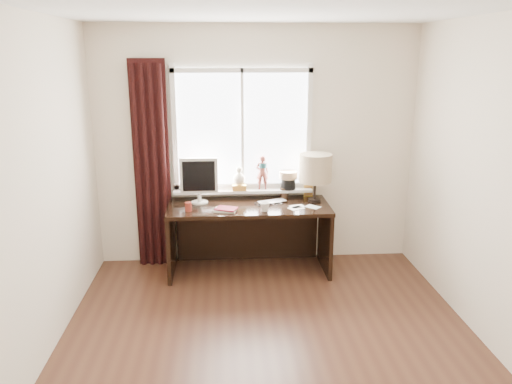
{
  "coord_description": "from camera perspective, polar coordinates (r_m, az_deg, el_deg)",
  "views": [
    {
      "loc": [
        -0.36,
        -3.39,
        2.3
      ],
      "look_at": [
        -0.05,
        1.25,
        1.0
      ],
      "focal_mm": 35.0,
      "sensor_mm": 36.0,
      "label": 1
    }
  ],
  "objects": [
    {
      "name": "wall_left",
      "position": [
        3.8,
        -25.14,
        -1.18
      ],
      "size": [
        0.0,
        4.0,
        2.6
      ],
      "primitive_type": "cube",
      "rotation": [
        1.57,
        0.0,
        1.57
      ],
      "color": "beige",
      "rests_on": "ground"
    },
    {
      "name": "monitor",
      "position": [
        5.3,
        -6.54,
        1.63
      ],
      "size": [
        0.4,
        0.18,
        0.49
      ],
      "color": "beige",
      "rests_on": "desk"
    },
    {
      "name": "wall_front",
      "position": [
        1.75,
        9.33,
        -19.52
      ],
      "size": [
        3.5,
        0.0,
        2.6
      ],
      "primitive_type": "cube",
      "rotation": [
        1.57,
        0.0,
        0.0
      ],
      "color": "beige",
      "rests_on": "ground"
    },
    {
      "name": "mug",
      "position": [
        5.05,
        1.01,
        -1.67
      ],
      "size": [
        0.13,
        0.12,
        0.1
      ],
      "primitive_type": "imported",
      "rotation": [
        0.0,
        0.0,
        0.4
      ],
      "color": "white",
      "rests_on": "desk"
    },
    {
      "name": "brush_holder",
      "position": [
        5.5,
        3.22,
        -0.1
      ],
      "size": [
        0.09,
        0.09,
        0.25
      ],
      "color": "black",
      "rests_on": "desk"
    },
    {
      "name": "icon_frame",
      "position": [
        5.59,
        5.99,
        0.13
      ],
      "size": [
        0.1,
        0.02,
        0.13
      ],
      "color": "gold",
      "rests_on": "desk"
    },
    {
      "name": "window",
      "position": [
        5.43,
        -1.45,
        5.04
      ],
      "size": [
        1.52,
        0.21,
        1.4
      ],
      "color": "white",
      "rests_on": "ground"
    },
    {
      "name": "laptop",
      "position": [
        5.34,
        1.87,
        -1.13
      ],
      "size": [
        0.36,
        0.3,
        0.02
      ],
      "primitive_type": "imported",
      "rotation": [
        0.0,
        0.0,
        0.4
      ],
      "color": "silver",
      "rests_on": "desk"
    },
    {
      "name": "wall_right",
      "position": [
        4.12,
        27.17,
        -0.21
      ],
      "size": [
        0.0,
        4.0,
        2.6
      ],
      "primitive_type": "cube",
      "rotation": [
        1.57,
        0.0,
        1.57
      ],
      "color": "beige",
      "rests_on": "ground"
    },
    {
      "name": "wall_back",
      "position": [
        5.49,
        -0.0,
        5.13
      ],
      "size": [
        3.5,
        0.0,
        2.6
      ],
      "primitive_type": "cube",
      "rotation": [
        1.57,
        0.0,
        0.0
      ],
      "color": "beige",
      "rests_on": "ground"
    },
    {
      "name": "loose_papers",
      "position": [
        5.21,
        5.29,
        -1.73
      ],
      "size": [
        0.36,
        0.22,
        0.0
      ],
      "color": "white",
      "rests_on": "desk"
    },
    {
      "name": "desk_cables",
      "position": [
        5.29,
        1.18,
        -1.37
      ],
      "size": [
        0.32,
        0.22,
        0.01
      ],
      "color": "black",
      "rests_on": "desk"
    },
    {
      "name": "table_lamp",
      "position": [
        5.34,
        6.81,
        2.68
      ],
      "size": [
        0.35,
        0.35,
        0.52
      ],
      "color": "black",
      "rests_on": "desk"
    },
    {
      "name": "ceiling",
      "position": [
        3.42,
        2.39,
        20.63
      ],
      "size": [
        3.5,
        4.0,
        0.0
      ],
      "primitive_type": "cube",
      "color": "white",
      "rests_on": "wall_back"
    },
    {
      "name": "floor",
      "position": [
        4.11,
        1.96,
        -18.4
      ],
      "size": [
        3.5,
        4.0,
        0.0
      ],
      "primitive_type": "cube",
      "color": "#4C2C1C",
      "rests_on": "ground"
    },
    {
      "name": "curtain",
      "position": [
        5.48,
        -11.84,
        2.8
      ],
      "size": [
        0.38,
        0.09,
        2.25
      ],
      "color": "black",
      "rests_on": "floor"
    },
    {
      "name": "notebook_stack",
      "position": [
        5.08,
        -3.49,
        -2.0
      ],
      "size": [
        0.26,
        0.22,
        0.03
      ],
      "color": "beige",
      "rests_on": "desk"
    },
    {
      "name": "desk",
      "position": [
        5.43,
        -0.87,
        -3.68
      ],
      "size": [
        1.7,
        0.7,
        0.75
      ],
      "color": "black",
      "rests_on": "floor"
    },
    {
      "name": "red_cup",
      "position": [
        5.1,
        -7.74,
        -1.68
      ],
      "size": [
        0.07,
        0.07,
        0.09
      ],
      "primitive_type": "cylinder",
      "color": "maroon",
      "rests_on": "desk"
    }
  ]
}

